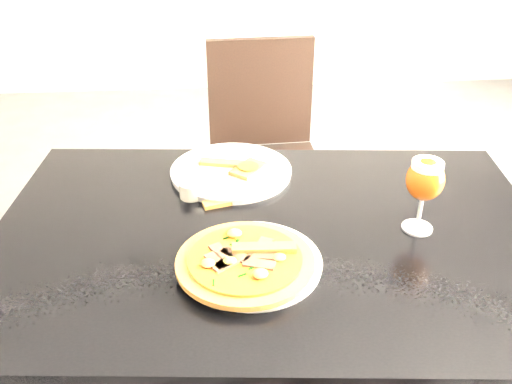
{
  "coord_description": "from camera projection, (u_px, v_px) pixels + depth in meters",
  "views": [
    {
      "loc": [
        -0.05,
        -0.98,
        1.45
      ],
      "look_at": [
        0.03,
        0.07,
        0.83
      ],
      "focal_mm": 40.0,
      "sensor_mm": 36.0,
      "label": 1
    }
  ],
  "objects": [
    {
      "name": "plate_main",
      "position": [
        252.0,
        263.0,
        1.12
      ],
      "size": [
        0.35,
        0.35,
        0.01
      ],
      "primitive_type": "cylinder",
      "rotation": [
        0.0,
        0.0,
        -0.36
      ],
      "color": "white",
      "rests_on": "dining_table"
    },
    {
      "name": "plate_second",
      "position": [
        231.0,
        172.0,
        1.45
      ],
      "size": [
        0.34,
        0.34,
        0.02
      ],
      "primitive_type": "cylinder",
      "rotation": [
        0.0,
        0.0,
        0.14
      ],
      "color": "white",
      "rests_on": "dining_table"
    },
    {
      "name": "dining_table",
      "position": [
        269.0,
        265.0,
        1.27
      ],
      "size": [
        1.27,
        0.91,
        0.75
      ],
      "rotation": [
        0.0,
        0.0,
        -0.09
      ],
      "color": "black",
      "rests_on": "ground"
    },
    {
      "name": "crust_scraps",
      "position": [
        239.0,
        167.0,
        1.44
      ],
      "size": [
        0.18,
        0.12,
        0.01
      ],
      "rotation": [
        0.0,
        0.0,
        0.2
      ],
      "color": "brown",
      "rests_on": "plate_second"
    },
    {
      "name": "pizza",
      "position": [
        246.0,
        261.0,
        1.1
      ],
      "size": [
        0.27,
        0.27,
        0.03
      ],
      "rotation": [
        0.0,
        0.0,
        -0.36
      ],
      "color": "brown",
      "rests_on": "plate_main"
    },
    {
      "name": "sauce_cup",
      "position": [
        191.0,
        189.0,
        1.34
      ],
      "size": [
        0.06,
        0.06,
        0.04
      ],
      "color": "beige",
      "rests_on": "dining_table"
    },
    {
      "name": "beer_glass",
      "position": [
        425.0,
        180.0,
        1.18
      ],
      "size": [
        0.08,
        0.08,
        0.17
      ],
      "color": "#B3B9BC",
      "rests_on": "dining_table"
    },
    {
      "name": "chair_far",
      "position": [
        265.0,
        154.0,
        2.13
      ],
      "size": [
        0.43,
        0.43,
        0.89
      ],
      "rotation": [
        0.0,
        0.0,
        0.05
      ],
      "color": "black",
      "rests_on": "ground"
    },
    {
      "name": "loose_crust",
      "position": [
        229.0,
        201.0,
        1.33
      ],
      "size": [
        0.12,
        0.06,
        0.01
      ],
      "primitive_type": "cube",
      "rotation": [
        0.0,
        0.0,
        0.27
      ],
      "color": "brown",
      "rests_on": "dining_table"
    }
  ]
}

